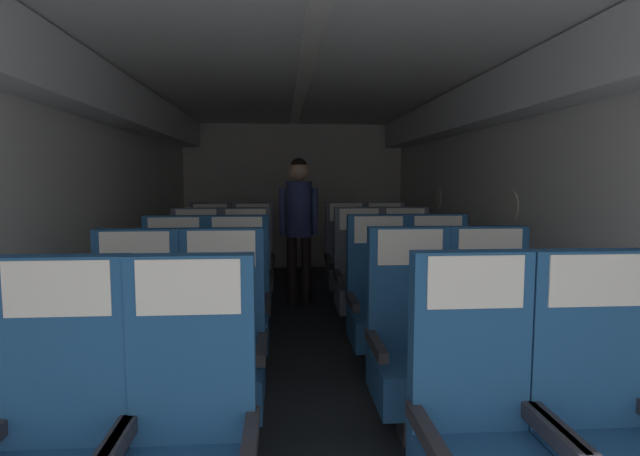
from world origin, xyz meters
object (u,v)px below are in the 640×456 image
(seat_e_left_window, at_px, (210,264))
(seat_a_right_aisle, at_px, (603,434))
(seat_c_left_aisle, at_px, (237,308))
(seat_c_right_aisle, at_px, (440,304))
(seat_b_left_aisle, at_px, (222,354))
(seat_a_right_window, at_px, (481,438))
(seat_d_left_aisle, at_px, (246,281))
(seat_b_left_window, at_px, (134,357))
(seat_a_left_window, at_px, (53,455))
(flight_attendant, at_px, (299,215))
(seat_e_right_aisle, at_px, (386,262))
(seat_a_left_aisle, at_px, (188,451))
(seat_d_right_aisle, at_px, (407,279))
(seat_e_left_aisle, at_px, (253,263))
(seat_c_right_window, at_px, (380,306))
(seat_b_right_window, at_px, (413,350))
(seat_b_right_aisle, at_px, (494,348))
(seat_c_left_window, at_px, (173,310))
(seat_d_right_window, at_px, (360,280))
(seat_d_left_window, at_px, (196,282))
(seat_e_right_window, at_px, (347,262))

(seat_e_left_window, bearing_deg, seat_a_right_aisle, -62.94)
(seat_a_right_aisle, xyz_separation_m, seat_c_left_aisle, (-1.51, 1.94, 0.00))
(seat_c_right_aisle, bearing_deg, seat_b_left_aisle, -147.33)
(seat_e_left_window, bearing_deg, seat_b_left_aisle, -80.89)
(seat_a_right_window, bearing_deg, seat_a_right_aisle, -0.63)
(seat_d_left_aisle, bearing_deg, seat_b_left_window, -103.30)
(seat_a_left_window, xyz_separation_m, flight_attendant, (0.97, 3.86, 0.54))
(seat_c_left_aisle, distance_m, seat_e_right_aisle, 2.44)
(seat_a_right_aisle, bearing_deg, seat_a_right_window, 179.37)
(seat_a_left_aisle, height_order, seat_d_right_aisle, same)
(seat_d_left_aisle, xyz_separation_m, seat_e_left_window, (-0.46, 0.98, 0.00))
(seat_b_left_window, distance_m, seat_e_left_aisle, 2.95)
(seat_d_right_aisle, bearing_deg, seat_e_right_aisle, 90.00)
(seat_b_left_window, bearing_deg, seat_b_left_aisle, 1.18)
(seat_e_left_aisle, bearing_deg, seat_c_right_window, -61.69)
(flight_attendant, bearing_deg, seat_c_right_aisle, -73.13)
(seat_b_left_aisle, bearing_deg, seat_a_left_window, -115.36)
(seat_b_left_aisle, distance_m, seat_d_right_aisle, 2.45)
(seat_c_left_aisle, distance_m, seat_e_left_window, 1.98)
(seat_a_right_aisle, bearing_deg, seat_c_left_aisle, 127.87)
(seat_b_right_window, xyz_separation_m, seat_d_right_aisle, (0.45, 1.94, 0.00))
(seat_b_right_aisle, height_order, seat_c_left_window, same)
(seat_c_left_window, distance_m, seat_d_right_aisle, 2.18)
(seat_a_right_window, height_order, flight_attendant, flight_attendant)
(seat_e_left_aisle, bearing_deg, seat_a_left_aisle, -90.08)
(seat_a_right_window, bearing_deg, seat_d_right_aisle, 81.19)
(seat_c_left_aisle, height_order, flight_attendant, flight_attendant)
(seat_a_right_aisle, bearing_deg, seat_d_left_aisle, 117.68)
(seat_b_left_window, xyz_separation_m, seat_d_right_window, (1.51, 1.94, 0.00))
(seat_b_left_aisle, distance_m, seat_b_right_aisle, 1.51)
(seat_b_right_window, bearing_deg, seat_c_right_aisle, 64.51)
(seat_a_right_window, height_order, seat_d_left_window, same)
(seat_c_right_window, bearing_deg, seat_b_right_aisle, -64.92)
(seat_d_left_aisle, relative_size, flight_attendant, 0.70)
(seat_a_left_window, bearing_deg, flight_attendant, 75.88)
(seat_c_right_aisle, distance_m, seat_e_left_aisle, 2.45)
(seat_c_left_aisle, bearing_deg, seat_c_right_aisle, -0.18)
(seat_b_left_aisle, relative_size, seat_e_left_window, 1.00)
(seat_a_left_window, height_order, seat_b_left_aisle, same)
(seat_d_right_aisle, bearing_deg, seat_a_left_aisle, -117.30)
(seat_b_left_window, relative_size, seat_d_left_window, 1.00)
(seat_a_right_aisle, xyz_separation_m, seat_b_right_window, (-0.47, 0.96, 0.00))
(seat_a_right_aisle, bearing_deg, seat_d_left_window, 124.21)
(seat_b_right_aisle, bearing_deg, seat_e_left_aisle, 117.26)
(seat_c_right_aisle, bearing_deg, flight_attendant, 117.33)
(seat_b_left_window, xyz_separation_m, seat_c_left_window, (0.00, 0.97, 0.00))
(seat_a_right_window, relative_size, seat_d_right_window, 1.00)
(seat_a_right_window, distance_m, seat_c_right_aisle, 1.99)
(seat_d_right_window, xyz_separation_m, seat_e_left_window, (-1.52, 0.98, 0.00))
(seat_e_right_window, bearing_deg, seat_b_left_aisle, -109.97)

